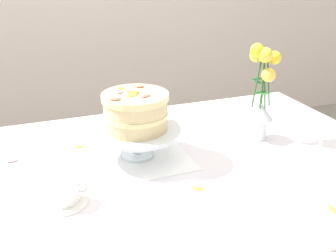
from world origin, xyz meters
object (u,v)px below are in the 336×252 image
cake_stand (136,134)px  layer_cake (136,111)px  flower_vase (261,94)px  dining_table (190,188)px  teacup (64,194)px

cake_stand → layer_cake: size_ratio=1.38×
cake_stand → flower_vase: (0.45, -0.01, 0.08)m
dining_table → cake_stand: (-0.15, 0.11, 0.17)m
layer_cake → teacup: bearing=-142.8°
layer_cake → teacup: 0.34m
dining_table → flower_vase: (0.30, 0.10, 0.26)m
cake_stand → layer_cake: bearing=148.1°
cake_stand → teacup: 0.32m
dining_table → layer_cake: layer_cake is taller
dining_table → teacup: bearing=-168.0°
layer_cake → teacup: size_ratio=1.67×
layer_cake → cake_stand: bearing=-31.9°
teacup → flower_vase: bearing=14.4°
dining_table → teacup: teacup is taller
cake_stand → flower_vase: bearing=-1.3°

